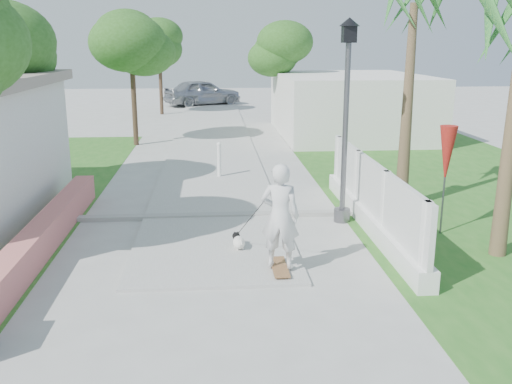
{
  "coord_description": "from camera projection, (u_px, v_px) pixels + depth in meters",
  "views": [
    {
      "loc": [
        0.0,
        -6.65,
        3.93
      ],
      "look_at": [
        0.84,
        4.09,
        1.1
      ],
      "focal_mm": 40.0,
      "sensor_mm": 36.0,
      "label": 1
    }
  ],
  "objects": [
    {
      "name": "ground",
      "position": [
        216.0,
        355.0,
        7.41
      ],
      "size": [
        90.0,
        90.0,
        0.0
      ],
      "primitive_type": "plane",
      "color": "#B7B7B2",
      "rests_on": "ground"
    },
    {
      "name": "path_strip",
      "position": [
        212.0,
        129.0,
        26.69
      ],
      "size": [
        3.2,
        36.0,
        0.06
      ],
      "primitive_type": "cube",
      "color": "#B7B7B2",
      "rests_on": "ground"
    },
    {
      "name": "curb",
      "position": [
        213.0,
        216.0,
        13.18
      ],
      "size": [
        6.5,
        0.25,
        0.1
      ],
      "primitive_type": "cube",
      "color": "#999993",
      "rests_on": "ground"
    },
    {
      "name": "grass_right",
      "position": [
        468.0,
        190.0,
        15.65
      ],
      "size": [
        8.0,
        20.0,
        0.01
      ],
      "primitive_type": "cube",
      "color": "#296921",
      "rests_on": "ground"
    },
    {
      "name": "pink_wall",
      "position": [
        35.0,
        245.0,
        10.51
      ],
      "size": [
        0.45,
        8.2,
        0.8
      ],
      "color": "#C66567",
      "rests_on": "ground"
    },
    {
      "name": "lattice_fence",
      "position": [
        370.0,
        204.0,
        12.35
      ],
      "size": [
        0.35,
        7.0,
        1.5
      ],
      "color": "white",
      "rests_on": "ground"
    },
    {
      "name": "building_right",
      "position": [
        349.0,
        105.0,
        24.89
      ],
      "size": [
        6.0,
        8.0,
        2.6
      ],
      "primitive_type": "cube",
      "color": "silver",
      "rests_on": "ground"
    },
    {
      "name": "street_lamp",
      "position": [
        346.0,
        114.0,
        12.31
      ],
      "size": [
        0.44,
        0.44,
        4.44
      ],
      "color": "#59595E",
      "rests_on": "ground"
    },
    {
      "name": "bollard",
      "position": [
        219.0,
        159.0,
        16.92
      ],
      "size": [
        0.14,
        0.14,
        1.09
      ],
      "color": "white",
      "rests_on": "ground"
    },
    {
      "name": "patio_umbrella",
      "position": [
        447.0,
        156.0,
        11.68
      ],
      "size": [
        0.36,
        0.36,
        2.3
      ],
      "color": "#59595E",
      "rests_on": "ground"
    },
    {
      "name": "tree_path_left",
      "position": [
        131.0,
        46.0,
        21.62
      ],
      "size": [
        3.4,
        3.4,
        5.23
      ],
      "color": "#4C3826",
      "rests_on": "ground"
    },
    {
      "name": "tree_path_right",
      "position": [
        281.0,
        52.0,
        26.03
      ],
      "size": [
        3.0,
        3.0,
        4.79
      ],
      "color": "#4C3826",
      "rests_on": "ground"
    },
    {
      "name": "tree_path_far",
      "position": [
        159.0,
        45.0,
        31.28
      ],
      "size": [
        3.2,
        3.2,
        5.17
      ],
      "color": "#4C3826",
      "rests_on": "ground"
    },
    {
      "name": "palm_far",
      "position": [
        413.0,
        17.0,
        12.88
      ],
      "size": [
        1.8,
        1.8,
        5.3
      ],
      "color": "brown",
      "rests_on": "ground"
    },
    {
      "name": "skateboarder",
      "position": [
        266.0,
        218.0,
        10.12
      ],
      "size": [
        1.05,
        1.79,
        1.97
      ],
      "rotation": [
        0.0,
        0.0,
        2.86
      ],
      "color": "brown",
      "rests_on": "ground"
    },
    {
      "name": "dog",
      "position": [
        238.0,
        241.0,
        11.05
      ],
      "size": [
        0.31,
        0.51,
        0.35
      ],
      "rotation": [
        0.0,
        0.0,
        0.24
      ],
      "color": "white",
      "rests_on": "ground"
    },
    {
      "name": "parked_car",
      "position": [
        203.0,
        92.0,
        36.61
      ],
      "size": [
        5.26,
        3.84,
        1.67
      ],
      "primitive_type": "imported",
      "rotation": [
        0.0,
        0.0,
        2.0
      ],
      "color": "#AFB3B7",
      "rests_on": "ground"
    }
  ]
}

